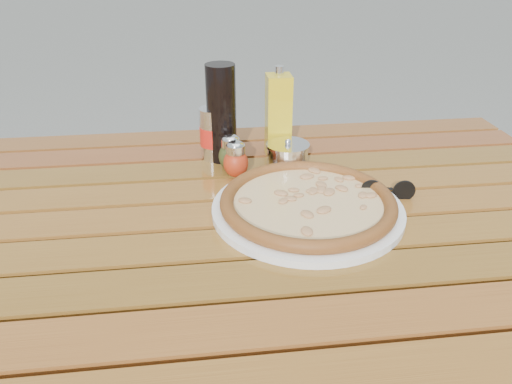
{
  "coord_description": "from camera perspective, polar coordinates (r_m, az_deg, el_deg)",
  "views": [
    {
      "loc": [
        -0.1,
        -0.82,
        1.22
      ],
      "look_at": [
        0.0,
        0.02,
        0.78
      ],
      "focal_mm": 35.0,
      "sensor_mm": 36.0,
      "label": 1
    }
  ],
  "objects": [
    {
      "name": "oregano_shaker",
      "position": [
        1.1,
        -2.91,
        4.49
      ],
      "size": [
        0.07,
        0.07,
        0.08
      ],
      "rotation": [
        0.0,
        0.0,
        0.36
      ],
      "color": "#3A4019",
      "rests_on": "table"
    },
    {
      "name": "pizza",
      "position": [
        0.94,
        5.94,
        -1.14
      ],
      "size": [
        0.38,
        0.38,
        0.03
      ],
      "rotation": [
        0.0,
        0.0,
        0.17
      ],
      "color": "#FFECB6",
      "rests_on": "plate"
    },
    {
      "name": "table",
      "position": [
        0.99,
        0.14,
        -5.97
      ],
      "size": [
        1.4,
        0.9,
        0.75
      ],
      "color": "#361E0C",
      "rests_on": "ground"
    },
    {
      "name": "parmesan_tin",
      "position": [
        1.11,
        3.62,
        4.14
      ],
      "size": [
        0.12,
        0.12,
        0.07
      ],
      "rotation": [
        0.0,
        0.0,
        -0.35
      ],
      "color": "silver",
      "rests_on": "table"
    },
    {
      "name": "dark_bottle",
      "position": [
        1.13,
        -3.97,
        8.95
      ],
      "size": [
        0.08,
        0.08,
        0.22
      ],
      "primitive_type": "cylinder",
      "rotation": [
        0.0,
        0.0,
        0.28
      ],
      "color": "black",
      "rests_on": "table"
    },
    {
      "name": "soda_can",
      "position": [
        1.16,
        -4.78,
        6.65
      ],
      "size": [
        0.07,
        0.07,
        0.12
      ],
      "rotation": [
        0.0,
        0.0,
        0.03
      ],
      "color": "silver",
      "rests_on": "table"
    },
    {
      "name": "plate",
      "position": [
        0.94,
        5.89,
        -1.98
      ],
      "size": [
        0.36,
        0.36,
        0.01
      ],
      "primitive_type": "cylinder",
      "rotation": [
        0.0,
        0.0,
        0.01
      ],
      "color": "white",
      "rests_on": "table"
    },
    {
      "name": "olive_oil_cruet",
      "position": [
        1.16,
        2.56,
        8.73
      ],
      "size": [
        0.06,
        0.06,
        0.21
      ],
      "rotation": [
        0.0,
        0.0,
        0.0
      ],
      "color": "gold",
      "rests_on": "table"
    },
    {
      "name": "pepper_shaker",
      "position": [
        1.07,
        -2.33,
        3.72
      ],
      "size": [
        0.07,
        0.07,
        0.08
      ],
      "rotation": [
        0.0,
        0.0,
        0.39
      ],
      "color": "#B53114",
      "rests_on": "table"
    },
    {
      "name": "sunglasses",
      "position": [
        1.02,
        14.77,
        0.11
      ],
      "size": [
        0.11,
        0.04,
        0.04
      ],
      "rotation": [
        0.0,
        0.0,
        -0.16
      ],
      "color": "black",
      "rests_on": "table"
    }
  ]
}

